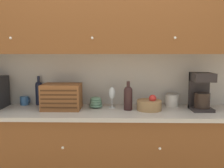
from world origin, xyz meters
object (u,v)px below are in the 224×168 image
object	(u,v)px
fruit_basket	(149,105)
storage_canister	(172,100)
wine_glass	(112,94)
bowl_stack_on_counter	(96,103)
bread_box	(62,97)
mug	(25,101)
second_wine_bottle	(128,97)
wine_bottle	(39,92)
coffee_maker	(201,91)

from	to	relation	value
fruit_basket	storage_canister	distance (m)	0.33
wine_glass	fruit_basket	xyz separation A→B (m)	(0.39, -0.10, -0.10)
bowl_stack_on_counter	bread_box	bearing A→B (deg)	-167.86
mug	second_wine_bottle	bearing A→B (deg)	-11.03
bowl_stack_on_counter	fruit_basket	distance (m)	0.57
second_wine_bottle	fruit_basket	bearing A→B (deg)	-1.87
mug	bread_box	distance (m)	0.52
wine_bottle	second_wine_bottle	distance (m)	1.02
wine_bottle	storage_canister	distance (m)	1.49
bread_box	fruit_basket	distance (m)	0.91
bread_box	storage_canister	xyz separation A→B (m)	(1.18, 0.17, -0.06)
mug	second_wine_bottle	distance (m)	1.18
bread_box	coffee_maker	world-z (taller)	coffee_maker
wine_glass	bread_box	bearing A→B (deg)	-171.73
bowl_stack_on_counter	mug	bearing A→B (deg)	170.76
coffee_maker	wine_bottle	bearing A→B (deg)	172.96
wine_bottle	second_wine_bottle	world-z (taller)	wine_bottle
wine_bottle	mug	bearing A→B (deg)	-177.00
bowl_stack_on_counter	wine_glass	world-z (taller)	wine_glass
bread_box	wine_glass	distance (m)	0.53
bowl_stack_on_counter	coffee_maker	world-z (taller)	coffee_maker
second_wine_bottle	coffee_maker	bearing A→B (deg)	1.48
mug	bread_box	world-z (taller)	bread_box
second_wine_bottle	coffee_maker	xyz separation A→B (m)	(0.75, 0.02, 0.06)
storage_canister	wine_glass	bearing A→B (deg)	-172.03
wine_glass	fruit_basket	bearing A→B (deg)	-14.62
wine_bottle	second_wine_bottle	size ratio (longest dim) A/B	1.10
fruit_basket	bread_box	bearing A→B (deg)	178.41
fruit_basket	storage_canister	world-z (taller)	fruit_basket
wine_glass	coffee_maker	bearing A→B (deg)	-4.64
wine_bottle	second_wine_bottle	xyz separation A→B (m)	(0.99, -0.23, -0.01)
wine_glass	mug	bearing A→B (deg)	172.40
second_wine_bottle	storage_canister	size ratio (longest dim) A/B	2.03
wine_bottle	storage_canister	world-z (taller)	wine_bottle
storage_canister	second_wine_bottle	bearing A→B (deg)	-159.19
fruit_basket	coffee_maker	size ratio (longest dim) A/B	0.66
storage_canister	coffee_maker	xyz separation A→B (m)	(0.26, -0.17, 0.13)
bowl_stack_on_counter	storage_canister	size ratio (longest dim) A/B	0.97
bread_box	wine_glass	world-z (taller)	bread_box
wine_glass	bowl_stack_on_counter	bearing A→B (deg)	-179.71
bread_box	fruit_basket	size ratio (longest dim) A/B	1.56
wine_bottle	bread_box	distance (m)	0.37
wine_glass	storage_canister	size ratio (longest dim) A/B	1.54
mug	coffee_maker	distance (m)	1.92
wine_glass	second_wine_bottle	world-z (taller)	second_wine_bottle
mug	wine_glass	size ratio (longest dim) A/B	0.46
mug	coffee_maker	world-z (taller)	coffee_maker
wine_bottle	wine_glass	xyz separation A→B (m)	(0.83, -0.14, 0.01)
bread_box	bowl_stack_on_counter	xyz separation A→B (m)	(0.35, 0.07, -0.08)
wine_bottle	bread_box	xyz separation A→B (m)	(0.31, -0.22, -0.01)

